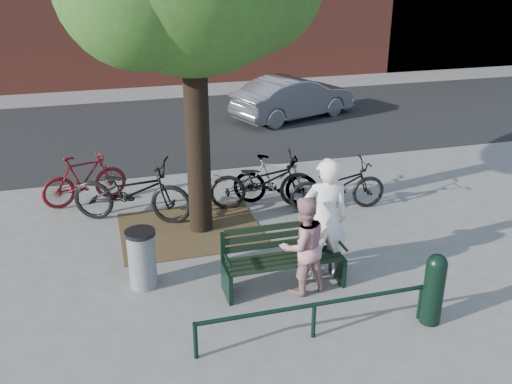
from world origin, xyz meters
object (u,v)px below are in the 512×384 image
object	(u,v)px
park_bench	(282,256)
parked_car	(294,97)
bollard	(434,287)
person_right	(303,246)
litter_bin	(142,258)
person_left	(325,220)
bicycle_c	(263,181)

from	to	relation	value
park_bench	parked_car	bearing A→B (deg)	69.80
bollard	parked_car	xyz separation A→B (m)	(1.54, 9.93, 0.08)
park_bench	person_right	xyz separation A→B (m)	(0.22, -0.23, 0.25)
litter_bin	parked_car	xyz separation A→B (m)	(5.09, 8.02, 0.17)
litter_bin	parked_car	size ratio (longest dim) A/B	0.24
park_bench	parked_car	xyz separation A→B (m)	(3.14, 8.54, 0.14)
park_bench	litter_bin	world-z (taller)	park_bench
person_right	park_bench	bearing A→B (deg)	-55.86
person_left	parked_car	distance (m)	8.83
litter_bin	park_bench	bearing A→B (deg)	-14.98
litter_bin	person_left	bearing A→B (deg)	-9.78
park_bench	litter_bin	bearing A→B (deg)	165.02
bollard	bicycle_c	bearing A→B (deg)	104.92
person_right	parked_car	size ratio (longest dim) A/B	0.39
person_left	person_right	world-z (taller)	person_left
person_left	bicycle_c	size ratio (longest dim) A/B	0.94
bollard	litter_bin	size ratio (longest dim) A/B	1.13
person_left	bollard	xyz separation A→B (m)	(0.94, -1.46, -0.40)
person_right	litter_bin	world-z (taller)	person_right
person_right	bollard	bearing A→B (deg)	129.91
park_bench	bollard	bearing A→B (deg)	-40.99
park_bench	parked_car	distance (m)	9.10
person_left	person_right	distance (m)	0.57
litter_bin	bicycle_c	size ratio (longest dim) A/B	0.44
bollard	bicycle_c	distance (m)	4.26
bollard	person_left	bearing A→B (deg)	122.63
parked_car	bollard	bearing A→B (deg)	150.24
person_left	parked_car	xyz separation A→B (m)	(2.48, 8.47, -0.32)
bicycle_c	parked_car	world-z (taller)	parked_car
park_bench	litter_bin	distance (m)	2.02
bollard	park_bench	bearing A→B (deg)	139.01
bollard	parked_car	world-z (taller)	parked_car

